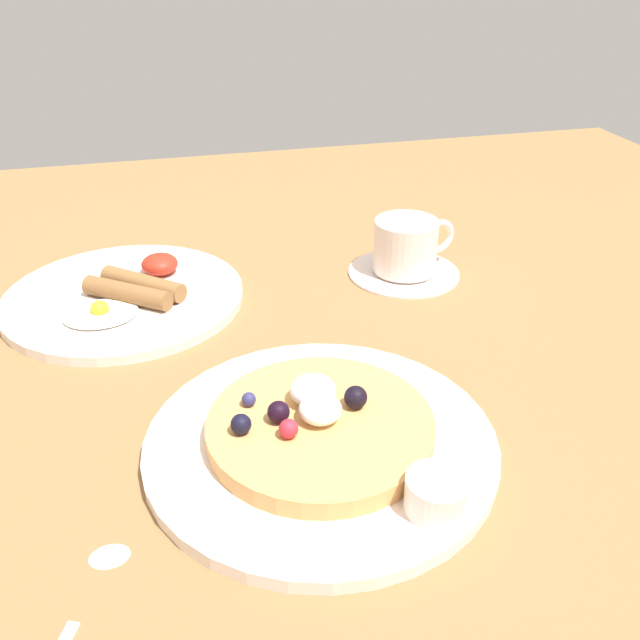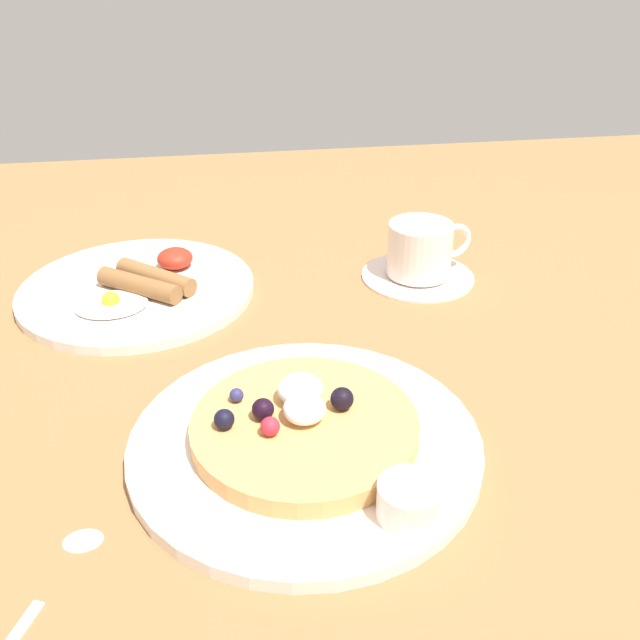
{
  "view_description": "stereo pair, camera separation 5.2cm",
  "coord_description": "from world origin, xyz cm",
  "px_view_note": "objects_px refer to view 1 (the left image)",
  "views": [
    {
      "loc": [
        -10.89,
        -58.18,
        37.89
      ],
      "look_at": [
        3.47,
        -1.32,
        4.0
      ],
      "focal_mm": 38.67,
      "sensor_mm": 36.0,
      "label": 1
    },
    {
      "loc": [
        -5.75,
        -59.23,
        37.89
      ],
      "look_at": [
        3.47,
        -1.32,
        4.0
      ],
      "focal_mm": 38.67,
      "sensor_mm": 36.0,
      "label": 2
    }
  ],
  "objects_px": {
    "coffee_cup": "(407,244)",
    "teaspoon": "(82,606)",
    "coffee_saucer": "(404,271)",
    "breakfast_plate": "(124,297)",
    "pancake_plate": "(316,443)",
    "syrup_ramekin": "(437,494)"
  },
  "relations": [
    {
      "from": "syrup_ramekin",
      "to": "breakfast_plate",
      "type": "relative_size",
      "value": 0.17
    },
    {
      "from": "syrup_ramekin",
      "to": "coffee_saucer",
      "type": "relative_size",
      "value": 0.34
    },
    {
      "from": "coffee_saucer",
      "to": "coffee_cup",
      "type": "bearing_deg",
      "value": 11.84
    },
    {
      "from": "pancake_plate",
      "to": "coffee_cup",
      "type": "relative_size",
      "value": 2.67
    },
    {
      "from": "coffee_cup",
      "to": "syrup_ramekin",
      "type": "bearing_deg",
      "value": -107.33
    },
    {
      "from": "teaspoon",
      "to": "breakfast_plate",
      "type": "bearing_deg",
      "value": 86.01
    },
    {
      "from": "syrup_ramekin",
      "to": "breakfast_plate",
      "type": "xyz_separation_m",
      "value": [
        -0.22,
        0.4,
        -0.02
      ]
    },
    {
      "from": "pancake_plate",
      "to": "syrup_ramekin",
      "type": "xyz_separation_m",
      "value": [
        0.06,
        -0.1,
        0.02
      ]
    },
    {
      "from": "syrup_ramekin",
      "to": "teaspoon",
      "type": "bearing_deg",
      "value": -176.51
    },
    {
      "from": "teaspoon",
      "to": "coffee_saucer",
      "type": "bearing_deg",
      "value": 47.94
    },
    {
      "from": "syrup_ramekin",
      "to": "teaspoon",
      "type": "height_order",
      "value": "syrup_ramekin"
    },
    {
      "from": "pancake_plate",
      "to": "syrup_ramekin",
      "type": "distance_m",
      "value": 0.12
    },
    {
      "from": "pancake_plate",
      "to": "coffee_saucer",
      "type": "height_order",
      "value": "pancake_plate"
    },
    {
      "from": "coffee_cup",
      "to": "teaspoon",
      "type": "bearing_deg",
      "value": -132.17
    },
    {
      "from": "breakfast_plate",
      "to": "teaspoon",
      "type": "height_order",
      "value": "breakfast_plate"
    },
    {
      "from": "pancake_plate",
      "to": "breakfast_plate",
      "type": "xyz_separation_m",
      "value": [
        -0.15,
        0.3,
        -0.0
      ]
    },
    {
      "from": "syrup_ramekin",
      "to": "teaspoon",
      "type": "distance_m",
      "value": 0.25
    },
    {
      "from": "coffee_saucer",
      "to": "coffee_cup",
      "type": "distance_m",
      "value": 0.04
    },
    {
      "from": "syrup_ramekin",
      "to": "coffee_cup",
      "type": "distance_m",
      "value": 0.41
    },
    {
      "from": "syrup_ramekin",
      "to": "coffee_saucer",
      "type": "bearing_deg",
      "value": 72.89
    },
    {
      "from": "breakfast_plate",
      "to": "teaspoon",
      "type": "xyz_separation_m",
      "value": [
        -0.03,
        -0.42,
        -0.0
      ]
    },
    {
      "from": "syrup_ramekin",
      "to": "coffee_cup",
      "type": "height_order",
      "value": "coffee_cup"
    }
  ]
}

